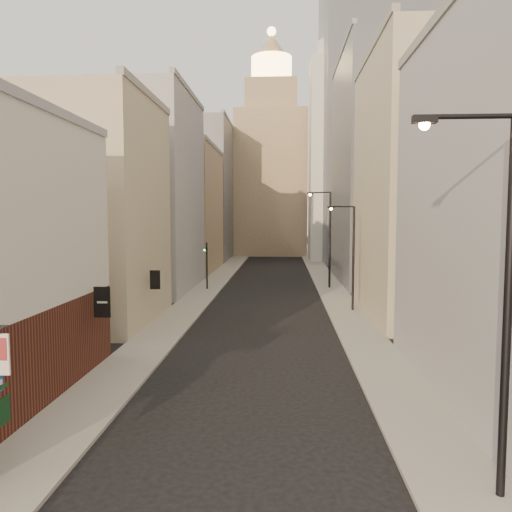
{
  "coord_description": "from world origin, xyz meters",
  "views": [
    {
      "loc": [
        1.42,
        -9.39,
        7.77
      ],
      "look_at": [
        -0.28,
        22.04,
        5.22
      ],
      "focal_mm": 35.0,
      "sensor_mm": 36.0,
      "label": 1
    }
  ],
  "objects_px": {
    "white_tower": "(333,153)",
    "streetlamp_mid": "(351,252)",
    "streetlamp_near": "(498,285)",
    "clock_tower": "(271,167)",
    "traffic_light_left": "(207,255)",
    "streetlamp_far": "(328,234)"
  },
  "relations": [
    {
      "from": "white_tower",
      "to": "streetlamp_far",
      "type": "height_order",
      "value": "white_tower"
    },
    {
      "from": "white_tower",
      "to": "streetlamp_mid",
      "type": "bearing_deg",
      "value": -93.79
    },
    {
      "from": "clock_tower",
      "to": "white_tower",
      "type": "height_order",
      "value": "clock_tower"
    },
    {
      "from": "white_tower",
      "to": "streetlamp_near",
      "type": "relative_size",
      "value": 3.99
    },
    {
      "from": "white_tower",
      "to": "streetlamp_near",
      "type": "distance_m",
      "value": 75.13
    },
    {
      "from": "streetlamp_far",
      "to": "traffic_light_left",
      "type": "distance_m",
      "value": 12.93
    },
    {
      "from": "traffic_light_left",
      "to": "white_tower",
      "type": "bearing_deg",
      "value": -134.54
    },
    {
      "from": "streetlamp_far",
      "to": "white_tower",
      "type": "bearing_deg",
      "value": 107.55
    },
    {
      "from": "streetlamp_mid",
      "to": "streetlamp_far",
      "type": "bearing_deg",
      "value": 84.43
    },
    {
      "from": "traffic_light_left",
      "to": "clock_tower",
      "type": "bearing_deg",
      "value": -116.27
    },
    {
      "from": "streetlamp_far",
      "to": "traffic_light_left",
      "type": "relative_size",
      "value": 2.06
    },
    {
      "from": "white_tower",
      "to": "streetlamp_mid",
      "type": "xyz_separation_m",
      "value": [
        -3.13,
        -47.14,
        -13.72
      ]
    },
    {
      "from": "streetlamp_mid",
      "to": "white_tower",
      "type": "bearing_deg",
      "value": 77.35
    },
    {
      "from": "streetlamp_mid",
      "to": "streetlamp_far",
      "type": "distance_m",
      "value": 12.85
    },
    {
      "from": "white_tower",
      "to": "streetlamp_mid",
      "type": "distance_m",
      "value": 49.2
    },
    {
      "from": "clock_tower",
      "to": "white_tower",
      "type": "distance_m",
      "value": 17.83
    },
    {
      "from": "streetlamp_near",
      "to": "clock_tower",
      "type": "bearing_deg",
      "value": 95.89
    },
    {
      "from": "streetlamp_mid",
      "to": "traffic_light_left",
      "type": "height_order",
      "value": "streetlamp_mid"
    },
    {
      "from": "clock_tower",
      "to": "traffic_light_left",
      "type": "relative_size",
      "value": 8.98
    },
    {
      "from": "clock_tower",
      "to": "streetlamp_mid",
      "type": "height_order",
      "value": "clock_tower"
    },
    {
      "from": "white_tower",
      "to": "streetlamp_near",
      "type": "xyz_separation_m",
      "value": [
        -2.88,
        -74.0,
        -12.67
      ]
    },
    {
      "from": "clock_tower",
      "to": "streetlamp_mid",
      "type": "xyz_separation_m",
      "value": [
        7.87,
        -61.14,
        -12.75
      ]
    }
  ]
}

